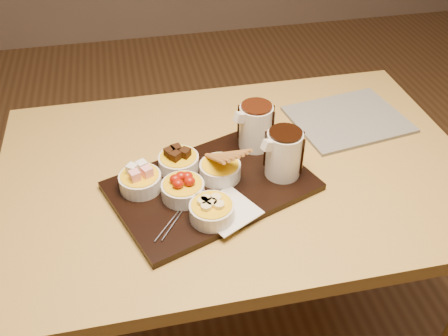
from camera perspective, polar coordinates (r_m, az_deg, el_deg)
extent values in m
plane|color=brown|center=(1.84, 1.12, -18.34)|extent=(5.00, 5.00, 0.00)
cube|color=tan|center=(1.29, 1.53, -0.53)|extent=(1.20, 0.80, 0.04)
cylinder|color=tan|center=(1.79, -18.45, -5.25)|extent=(0.06, 0.06, 0.71)
cylinder|color=tan|center=(1.93, 14.77, -0.67)|extent=(0.06, 0.06, 0.71)
cube|color=black|center=(1.20, -1.40, -2.08)|extent=(0.54, 0.44, 0.02)
cube|color=white|center=(1.12, 0.37, -4.87)|extent=(0.16, 0.16, 0.00)
cylinder|color=silver|center=(1.19, -9.53, -1.56)|extent=(0.10, 0.10, 0.04)
cylinder|color=silver|center=(1.23, -5.19, 0.59)|extent=(0.10, 0.10, 0.04)
cylinder|color=silver|center=(1.15, -4.71, -2.56)|extent=(0.10, 0.10, 0.04)
cylinder|color=silver|center=(1.20, -0.45, -0.30)|extent=(0.10, 0.10, 0.04)
cylinder|color=silver|center=(1.10, -1.40, -4.99)|extent=(0.10, 0.10, 0.04)
cylinder|color=silver|center=(1.20, 6.84, 1.57)|extent=(0.11, 0.11, 0.12)
cylinder|color=silver|center=(1.28, 3.64, 4.71)|extent=(0.11, 0.11, 0.12)
cube|color=beige|center=(1.48, 13.99, 5.41)|extent=(0.34, 0.29, 0.01)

